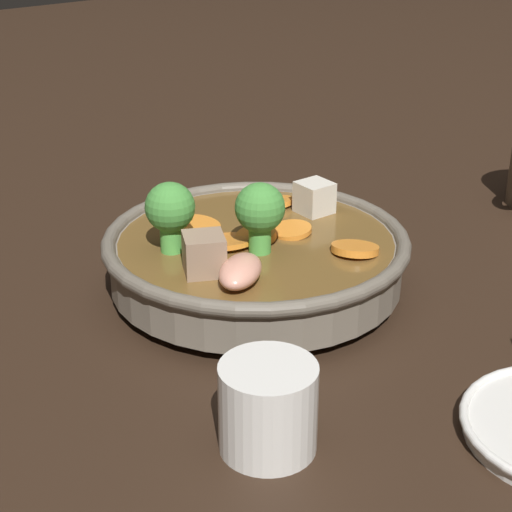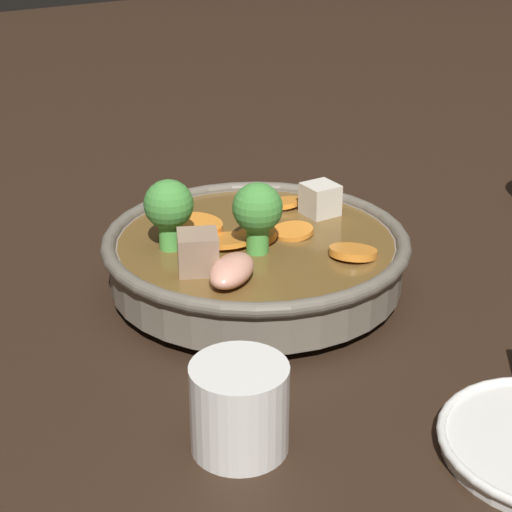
{
  "view_description": "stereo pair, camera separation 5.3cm",
  "coord_description": "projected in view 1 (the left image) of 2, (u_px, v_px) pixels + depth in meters",
  "views": [
    {
      "loc": [
        0.4,
        0.5,
        0.33
      ],
      "look_at": [
        0.0,
        0.0,
        0.03
      ],
      "focal_mm": 60.0,
      "sensor_mm": 36.0,
      "label": 1
    },
    {
      "loc": [
        0.35,
        0.53,
        0.33
      ],
      "look_at": [
        0.0,
        0.0,
        0.03
      ],
      "focal_mm": 60.0,
      "sensor_mm": 36.0,
      "label": 2
    }
  ],
  "objects": [
    {
      "name": "ground_plane",
      "position": [
        256.0,
        291.0,
        0.72
      ],
      "size": [
        3.0,
        3.0,
        0.0
      ],
      "primitive_type": "plane",
      "color": "black"
    },
    {
      "name": "stirfry_bowl",
      "position": [
        255.0,
        253.0,
        0.7
      ],
      "size": [
        0.25,
        0.25,
        0.1
      ],
      "color": "slate",
      "rests_on": "ground_plane"
    },
    {
      "name": "tea_cup",
      "position": [
        268.0,
        407.0,
        0.52
      ],
      "size": [
        0.06,
        0.06,
        0.06
      ],
      "color": "white",
      "rests_on": "ground_plane"
    }
  ]
}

